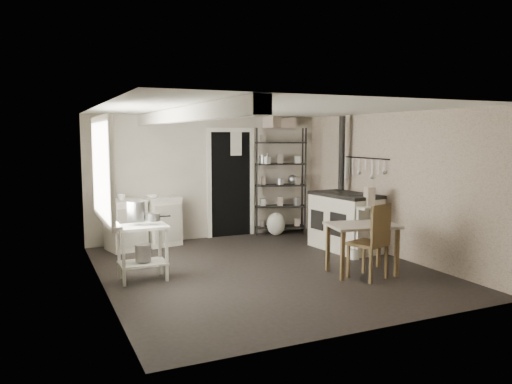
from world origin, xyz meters
name	(u,v)px	position (x,y,z in m)	size (l,w,h in m)	color
floor	(264,269)	(0.00, 0.00, 0.00)	(5.00, 5.00, 0.00)	black
ceiling	(265,109)	(0.00, 0.00, 2.30)	(5.00, 5.00, 0.00)	white
wall_back	(208,177)	(0.00, 2.50, 1.15)	(4.50, 0.02, 2.30)	#BBB1A0
wall_front	(374,216)	(0.00, -2.50, 1.15)	(4.50, 0.02, 2.30)	#BBB1A0
wall_left	(101,199)	(-2.25, 0.00, 1.15)	(0.02, 5.00, 2.30)	#BBB1A0
wall_right	(391,184)	(2.25, 0.00, 1.15)	(0.02, 5.00, 2.30)	#BBB1A0
window	(101,170)	(-2.22, 0.20, 1.50)	(0.12, 1.76, 1.28)	white
doorway	(231,184)	(0.45, 2.47, 1.00)	(0.96, 0.10, 2.08)	white
ceiling_beam	(182,115)	(-1.20, 0.00, 2.20)	(0.18, 5.00, 0.18)	white
wallpaper_panel	(390,184)	(2.24, 0.00, 1.15)	(0.01, 5.00, 2.30)	#BCAC99
utensil_rail	(366,158)	(2.19, 0.60, 1.55)	(0.06, 1.20, 0.44)	#A5A5A7
prep_table	(143,251)	(-1.72, 0.18, 0.40)	(0.65, 0.47, 0.75)	white
stockpot	(136,211)	(-1.78, 0.24, 0.94)	(0.24, 0.24, 0.25)	#A5A5A7
saucepan	(153,217)	(-1.57, 0.18, 0.85)	(0.19, 0.19, 0.11)	#A5A5A7
bucket	(143,253)	(-1.72, 0.14, 0.39)	(0.21, 0.21, 0.23)	#A5A5A7
base_cabinets	(144,221)	(-1.29, 2.18, 0.46)	(1.31, 0.56, 0.86)	silver
mixing_bowl	(152,192)	(-1.14, 2.17, 0.95)	(0.28, 0.28, 0.07)	white
counter_cup	(121,193)	(-1.66, 2.13, 0.97)	(0.13, 0.13, 0.10)	white
shelf_rack	(280,186)	(1.42, 2.31, 0.95)	(0.98, 0.38, 2.08)	black
shelf_jar	(267,165)	(1.12, 2.25, 1.37)	(0.09, 0.09, 0.20)	white
storage_box_a	(273,132)	(1.26, 2.28, 2.01)	(0.32, 0.28, 0.22)	beige
storage_box_b	(286,133)	(1.55, 2.31, 1.99)	(0.30, 0.28, 0.19)	beige
stove	(345,224)	(1.78, 0.58, 0.44)	(0.68, 1.22, 0.96)	silver
stovepipe	(342,155)	(2.02, 1.07, 1.59)	(0.11, 0.11, 1.47)	black
side_ledge	(369,231)	(1.82, -0.04, 0.43)	(0.54, 0.29, 0.83)	white
oats_box	(369,195)	(1.80, -0.04, 1.01)	(0.12, 0.20, 0.29)	beige
work_table	(362,247)	(1.15, -0.76, 0.38)	(0.93, 0.65, 0.71)	#BFB3A3
table_cup	(377,217)	(1.34, -0.84, 0.81)	(0.11, 0.11, 0.10)	white
chair	(368,243)	(1.08, -0.98, 0.48)	(0.43, 0.45, 1.03)	brown
flour_sack	(276,223)	(1.27, 2.16, 0.24)	(0.37, 0.31, 0.44)	beige
floor_crock	(354,254)	(1.53, -0.03, 0.08)	(0.13, 0.13, 0.16)	white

